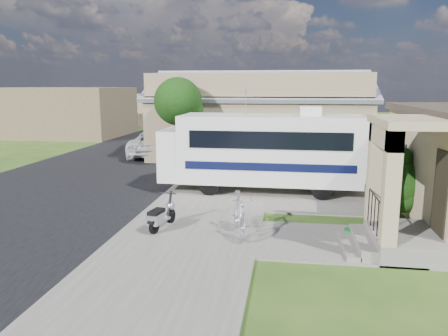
# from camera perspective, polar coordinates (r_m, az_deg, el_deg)

# --- Properties ---
(ground) EXTENTS (120.00, 120.00, 0.00)m
(ground) POSITION_cam_1_polar(r_m,az_deg,el_deg) (13.24, 0.54, -7.60)
(ground) COLOR #254512
(street_slab) EXTENTS (9.00, 80.00, 0.02)m
(street_slab) POSITION_cam_1_polar(r_m,az_deg,el_deg) (24.63, -13.65, 0.72)
(street_slab) COLOR black
(street_slab) RESTS_ON ground
(sidewalk_slab) EXTENTS (4.00, 80.00, 0.06)m
(sidewalk_slab) POSITION_cam_1_polar(r_m,az_deg,el_deg) (22.99, 1.53, 0.37)
(sidewalk_slab) COLOR #5E5C55
(sidewalk_slab) RESTS_ON ground
(driveway_slab) EXTENTS (7.00, 6.00, 0.05)m
(driveway_slab) POSITION_cam_1_polar(r_m,az_deg,el_deg) (17.45, 7.50, -3.09)
(driveway_slab) COLOR #5E5C55
(driveway_slab) RESTS_ON ground
(walk_slab) EXTENTS (4.00, 3.00, 0.05)m
(walk_slab) POSITION_cam_1_polar(r_m,az_deg,el_deg) (12.24, 14.11, -9.38)
(walk_slab) COLOR #5E5C55
(walk_slab) RESTS_ON ground
(warehouse) EXTENTS (12.50, 8.40, 5.04)m
(warehouse) POSITION_cam_1_polar(r_m,az_deg,el_deg) (26.56, 4.76, 6.00)
(warehouse) COLOR #876B54
(warehouse) RESTS_ON ground
(distant_bldg_far) EXTENTS (10.00, 8.00, 4.00)m
(distant_bldg_far) POSITION_cam_1_polar(r_m,az_deg,el_deg) (39.27, -20.15, 6.93)
(distant_bldg_far) COLOR brown
(distant_bldg_far) RESTS_ON ground
(distant_bldg_near) EXTENTS (8.00, 7.00, 3.20)m
(distant_bldg_near) POSITION_cam_1_polar(r_m,az_deg,el_deg) (49.44, -11.39, 7.56)
(distant_bldg_near) COLOR #876B54
(distant_bldg_near) RESTS_ON ground
(street_tree_a) EXTENTS (2.44, 2.40, 4.58)m
(street_tree_a) POSITION_cam_1_polar(r_m,az_deg,el_deg) (22.19, -5.73, 8.32)
(street_tree_a) COLOR #322316
(street_tree_a) RESTS_ON ground
(street_tree_b) EXTENTS (2.44, 2.40, 4.73)m
(street_tree_b) POSITION_cam_1_polar(r_m,az_deg,el_deg) (31.97, -1.30, 9.35)
(street_tree_b) COLOR #322316
(street_tree_b) RESTS_ON ground
(street_tree_c) EXTENTS (2.44, 2.40, 4.42)m
(street_tree_c) POSITION_cam_1_polar(r_m,az_deg,el_deg) (40.87, 0.88, 9.25)
(street_tree_c) COLOR #322316
(street_tree_c) RESTS_ON ground
(motorhome) EXTENTS (7.78, 2.59, 3.98)m
(motorhome) POSITION_cam_1_polar(r_m,az_deg,el_deg) (17.21, 5.11, 2.49)
(motorhome) COLOR silver
(motorhome) RESTS_ON ground
(shrub) EXTENTS (1.92, 1.83, 2.36)m
(shrub) POSITION_cam_1_polar(r_m,az_deg,el_deg) (14.85, 21.56, -1.53)
(shrub) COLOR #322316
(shrub) RESTS_ON ground
(scooter) EXTENTS (0.62, 1.50, 0.99)m
(scooter) POSITION_cam_1_polar(r_m,az_deg,el_deg) (12.81, -8.24, -6.24)
(scooter) COLOR black
(scooter) RESTS_ON ground
(bicycle) EXTENTS (1.04, 2.03, 1.18)m
(bicycle) POSITION_cam_1_polar(r_m,az_deg,el_deg) (12.21, 2.03, -6.30)
(bicycle) COLOR #B9B8C0
(bicycle) RESTS_ON ground
(pickup_truck) EXTENTS (3.19, 5.75, 1.52)m
(pickup_truck) POSITION_cam_1_polar(r_m,az_deg,el_deg) (26.54, -8.92, 3.24)
(pickup_truck) COLOR white
(pickup_truck) RESTS_ON ground
(van) EXTENTS (3.09, 5.84, 1.61)m
(van) POSITION_cam_1_polar(r_m,az_deg,el_deg) (34.09, -5.29, 5.04)
(van) COLOR white
(van) RESTS_ON ground
(garden_hose) EXTENTS (0.41, 0.41, 0.19)m
(garden_hose) POSITION_cam_1_polar(r_m,az_deg,el_deg) (12.83, 16.26, -8.21)
(garden_hose) COLOR #136229
(garden_hose) RESTS_ON ground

